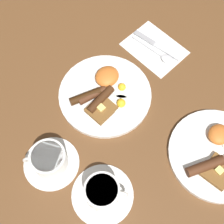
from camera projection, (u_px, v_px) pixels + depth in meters
ground_plane at (105, 96)px, 0.97m from camera, size 3.00×3.00×0.00m
breakfast_plate_near at (105, 94)px, 0.96m from camera, size 0.29×0.29×0.05m
breakfast_plate_far at (217, 154)px, 0.88m from camera, size 0.28×0.28×0.04m
teacup_near at (49, 160)px, 0.85m from camera, size 0.16×0.16×0.07m
teacup_far at (103, 193)px, 0.81m from camera, size 0.17×0.17×0.07m
napkin at (154, 48)px, 1.05m from camera, size 0.17×0.21×0.01m
knife at (154, 44)px, 1.05m from camera, size 0.02×0.18×0.01m
spoon at (163, 56)px, 1.03m from camera, size 0.04×0.17×0.01m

